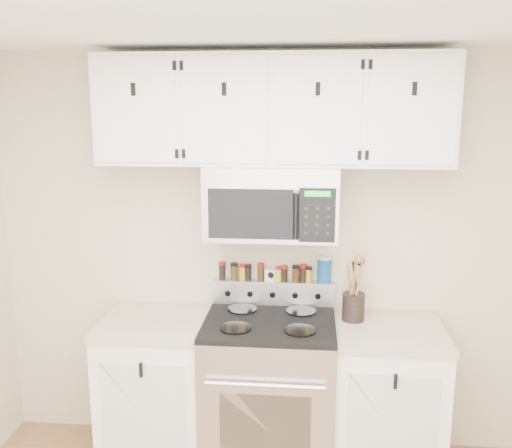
{
  "coord_description": "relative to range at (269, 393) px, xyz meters",
  "views": [
    {
      "loc": [
        0.22,
        -1.7,
        2.19
      ],
      "look_at": [
        -0.08,
        1.45,
        1.52
      ],
      "focal_mm": 40.0,
      "sensor_mm": 36.0,
      "label": 1
    }
  ],
  "objects": [
    {
      "name": "spice_jar_4",
      "position": [
        -0.08,
        0.28,
        0.67
      ],
      "size": [
        0.04,
        0.04,
        0.11
      ],
      "color": "#3E260E",
      "rests_on": "range"
    },
    {
      "name": "spice_jar_9",
      "position": [
        0.22,
        0.28,
        0.66
      ],
      "size": [
        0.04,
        0.04,
        0.1
      ],
      "color": "gold",
      "rests_on": "range"
    },
    {
      "name": "spice_jar_1",
      "position": [
        -0.25,
        0.28,
        0.67
      ],
      "size": [
        0.05,
        0.05,
        0.11
      ],
      "color": "#473011",
      "rests_on": "range"
    },
    {
      "name": "range",
      "position": [
        0.0,
        0.0,
        0.0
      ],
      "size": [
        0.76,
        0.65,
        1.1
      ],
      "color": "#B7B7BA",
      "rests_on": "floor"
    },
    {
      "name": "spice_jar_8",
      "position": [
        0.19,
        0.28,
        0.67
      ],
      "size": [
        0.04,
        0.04,
        0.11
      ],
      "color": "black",
      "rests_on": "range"
    },
    {
      "name": "salt_canister",
      "position": [
        0.32,
        0.28,
        0.69
      ],
      "size": [
        0.09,
        0.09,
        0.16
      ],
      "color": "navy",
      "rests_on": "range"
    },
    {
      "name": "spice_jar_6",
      "position": [
        0.07,
        0.28,
        0.66
      ],
      "size": [
        0.04,
        0.04,
        0.1
      ],
      "color": "black",
      "rests_on": "range"
    },
    {
      "name": "microwave",
      "position": [
        0.0,
        0.13,
        1.14
      ],
      "size": [
        0.76,
        0.44,
        0.42
      ],
      "color": "#9E9EA3",
      "rests_on": "back_wall"
    },
    {
      "name": "spice_jar_3",
      "position": [
        -0.16,
        0.28,
        0.66
      ],
      "size": [
        0.04,
        0.04,
        0.1
      ],
      "color": "black",
      "rests_on": "range"
    },
    {
      "name": "spice_jar_7",
      "position": [
        0.14,
        0.28,
        0.66
      ],
      "size": [
        0.04,
        0.04,
        0.1
      ],
      "color": "#452510",
      "rests_on": "range"
    },
    {
      "name": "back_wall",
      "position": [
        0.0,
        0.32,
        0.76
      ],
      "size": [
        3.5,
        0.01,
        2.5
      ],
      "primitive_type": "cube",
      "color": "#C4B593",
      "rests_on": "floor"
    },
    {
      "name": "upper_cabinets",
      "position": [
        -0.0,
        0.15,
        1.66
      ],
      "size": [
        2.0,
        0.35,
        0.62
      ],
      "color": "white",
      "rests_on": "back_wall"
    },
    {
      "name": "utensil_crock",
      "position": [
        0.49,
        0.12,
        0.53
      ],
      "size": [
        0.13,
        0.13,
        0.39
      ],
      "color": "black",
      "rests_on": "base_cabinet_right"
    },
    {
      "name": "spice_jar_2",
      "position": [
        -0.19,
        0.28,
        0.66
      ],
      "size": [
        0.04,
        0.04,
        0.1
      ],
      "color": "gold",
      "rests_on": "range"
    },
    {
      "name": "kitchen_timer",
      "position": [
        -0.01,
        0.28,
        0.65
      ],
      "size": [
        0.08,
        0.08,
        0.08
      ],
      "primitive_type": "cube",
      "rotation": [
        0.0,
        0.0,
        -0.38
      ],
      "color": "white",
      "rests_on": "range"
    },
    {
      "name": "spice_jar_0",
      "position": [
        -0.32,
        0.28,
        0.67
      ],
      "size": [
        0.04,
        0.04,
        0.11
      ],
      "color": "black",
      "rests_on": "range"
    },
    {
      "name": "base_cabinet_right",
      "position": [
        0.69,
        0.02,
        -0.03
      ],
      "size": [
        0.64,
        0.62,
        0.92
      ],
      "color": "white",
      "rests_on": "floor"
    },
    {
      "name": "spice_jar_5",
      "position": [
        0.03,
        0.28,
        0.66
      ],
      "size": [
        0.04,
        0.04,
        0.09
      ],
      "color": "gold",
      "rests_on": "range"
    },
    {
      "name": "base_cabinet_left",
      "position": [
        -0.69,
        0.02,
        -0.03
      ],
      "size": [
        0.64,
        0.62,
        0.92
      ],
      "color": "white",
      "rests_on": "floor"
    }
  ]
}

